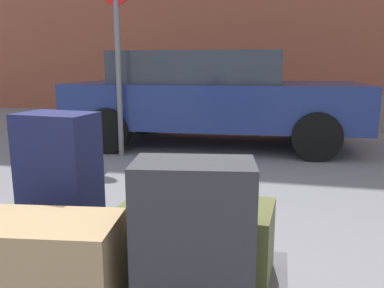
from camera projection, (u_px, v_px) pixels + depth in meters
The scene contains 7 objects.
suitcase_navy_front_right at pixel (60, 183), 1.85m from camera, with size 0.35×0.23×0.67m, color #191E47.
duffel_bag_tan_stacked_top at pixel (36, 263), 1.43m from camera, with size 0.61×0.30×0.34m, color #9E7F56.
duffel_bag_olive_front_left at pixel (198, 238), 1.66m from camera, with size 0.61×0.32×0.32m, color #4C5128.
suitcase_charcoal_rear_left at pixel (194, 239), 1.37m from camera, with size 0.42×0.24×0.56m, color #2D2D33.
parked_car at pixel (211, 96), 6.02m from camera, with size 4.40×2.12×1.42m.
bollard_kerb_near at pixel (376, 114), 7.22m from camera, with size 0.26×0.26×0.68m, color #72665B.
no_parking_sign at pixel (118, 42), 5.08m from camera, with size 0.49×0.12×2.47m.
Camera 1 is at (0.58, -1.36, 1.22)m, focal length 36.53 mm.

